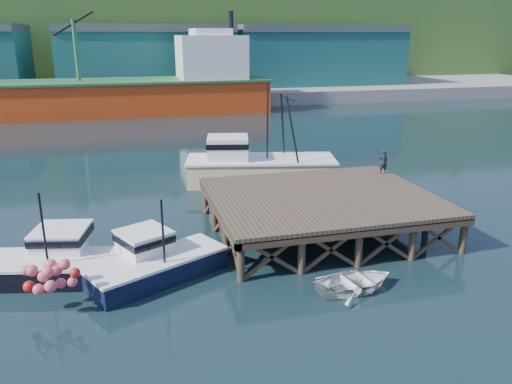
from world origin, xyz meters
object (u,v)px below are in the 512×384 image
object	(u,v)px
dockworker	(383,162)
boat_black	(57,260)
dinghy	(355,282)
trawler	(258,163)
boat_navy	(154,261)

from	to	relation	value
dockworker	boat_black	bearing A→B (deg)	24.96
dinghy	trawler	bearing A→B (deg)	-8.77
boat_navy	dockworker	world-z (taller)	boat_navy
trawler	dockworker	world-z (taller)	trawler
boat_black	dockworker	xyz separation A→B (m)	(19.01, 5.23, 2.09)
boat_black	boat_navy	bearing A→B (deg)	-2.93
boat_black	dockworker	size ratio (longest dim) A/B	4.86
dinghy	dockworker	size ratio (longest dim) A/B	2.41
boat_navy	dinghy	distance (m)	8.93
trawler	dinghy	bearing A→B (deg)	-78.09
boat_navy	boat_black	bearing A→B (deg)	137.85
boat_navy	boat_black	size ratio (longest dim) A/B	0.90
boat_navy	boat_black	xyz separation A→B (m)	(-4.25, 1.19, 0.00)
dinghy	dockworker	world-z (taller)	dockworker
boat_black	trawler	world-z (taller)	trawler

